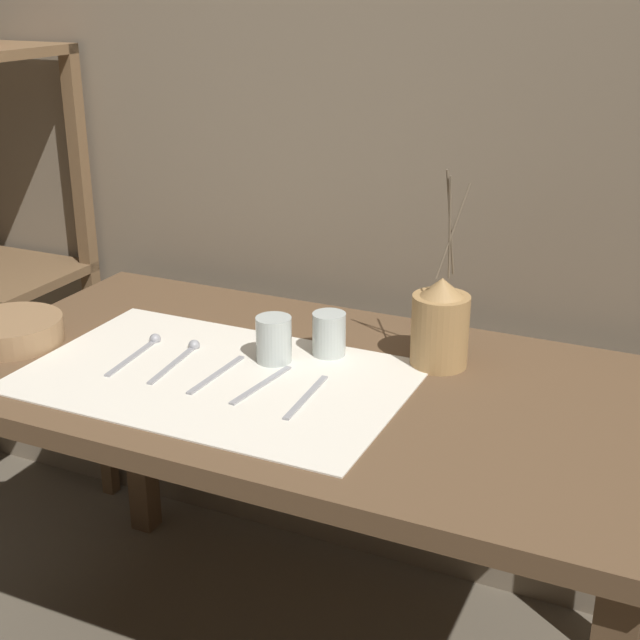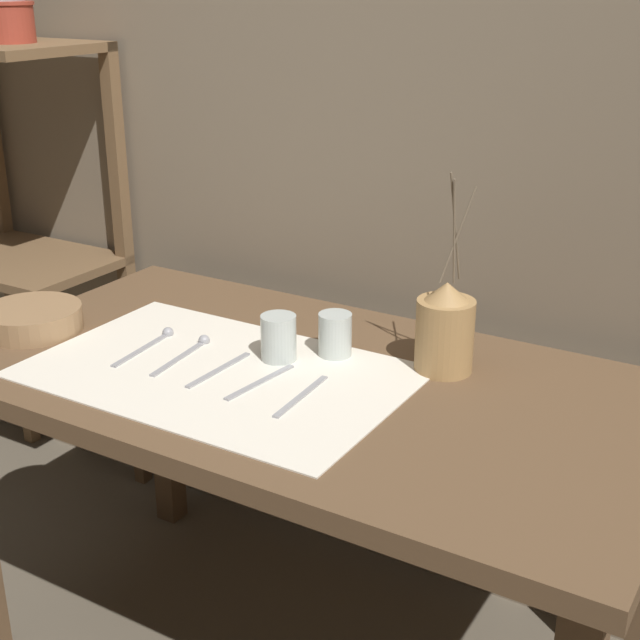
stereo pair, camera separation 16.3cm
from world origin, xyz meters
name	(u,v)px [view 1 (the left image)]	position (x,y,z in m)	size (l,w,h in m)	color
stone_wall_back	(397,86)	(0.00, 0.48, 1.20)	(7.00, 0.06, 2.40)	#7A6B56
wooden_table	(302,417)	(0.00, 0.00, 0.63)	(1.39, 0.74, 0.71)	brown
linen_cloth	(216,377)	(-0.14, -0.07, 0.72)	(0.72, 0.47, 0.00)	silver
pitcher_with_flowers	(440,325)	(0.22, 0.16, 0.80)	(0.11, 0.11, 0.39)	#A87F4C
wooden_bowl	(11,331)	(-0.61, -0.11, 0.74)	(0.21, 0.21, 0.05)	#8E6B47
glass_tumbler_near	(274,339)	(-0.08, 0.03, 0.76)	(0.07, 0.07, 0.09)	#B7C1BC
glass_tumbler_far	(329,334)	(0.01, 0.11, 0.76)	(0.07, 0.07, 0.09)	#B7C1BC
spoon_outer	(146,346)	(-0.34, -0.02, 0.72)	(0.03, 0.20, 0.02)	#939399
spoon_inner	(186,353)	(-0.25, -0.01, 0.72)	(0.04, 0.20, 0.02)	#939399
fork_outer	(216,374)	(-0.14, -0.07, 0.72)	(0.02, 0.18, 0.00)	#939399
fork_inner	(261,385)	(-0.04, -0.08, 0.72)	(0.03, 0.18, 0.00)	#939399
knife_center	(306,397)	(0.05, -0.09, 0.72)	(0.02, 0.19, 0.00)	#939399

